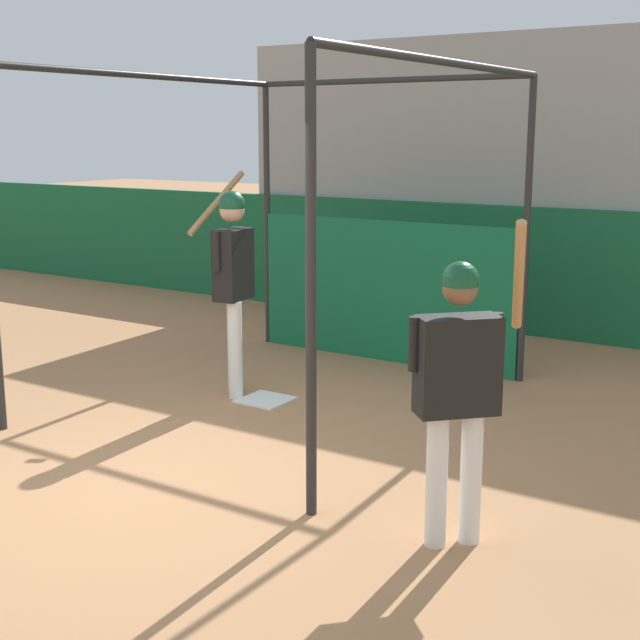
% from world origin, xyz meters
% --- Properties ---
extents(ground_plane, '(60.00, 60.00, 0.00)m').
position_xyz_m(ground_plane, '(0.00, 0.00, 0.00)').
color(ground_plane, '#A8754C').
extents(outfield_wall, '(24.00, 0.12, 1.56)m').
position_xyz_m(outfield_wall, '(0.00, 6.16, 0.78)').
color(outfield_wall, '#196038').
rests_on(outfield_wall, ground).
extents(bleacher_section, '(7.05, 4.00, 3.64)m').
position_xyz_m(bleacher_section, '(0.00, 8.22, 1.82)').
color(bleacher_section, '#9E9E99').
rests_on(bleacher_section, ground).
extents(batting_cage, '(3.18, 3.85, 3.00)m').
position_xyz_m(batting_cage, '(-0.27, 3.40, 1.33)').
color(batting_cage, '#282828').
rests_on(batting_cage, ground).
extents(home_plate, '(0.44, 0.44, 0.02)m').
position_xyz_m(home_plate, '(-0.46, 2.18, 0.01)').
color(home_plate, white).
rests_on(home_plate, ground).
extents(player_batter, '(0.54, 0.86, 2.07)m').
position_xyz_m(player_batter, '(-0.82, 2.18, 1.18)').
color(player_batter, white).
rests_on(player_batter, ground).
extents(player_waiting, '(0.63, 0.76, 1.98)m').
position_xyz_m(player_waiting, '(2.24, 0.44, 1.04)').
color(player_waiting, white).
rests_on(player_waiting, ground).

